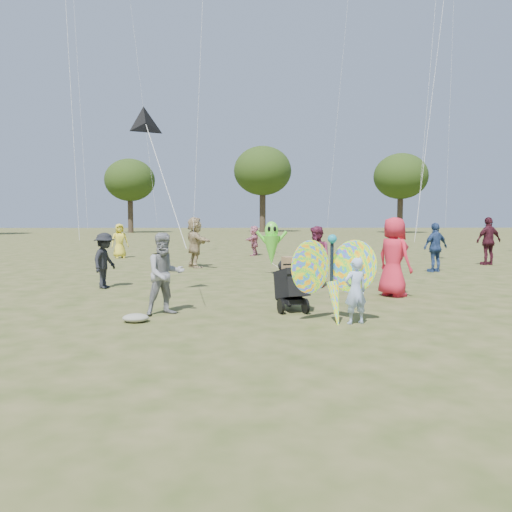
{
  "coord_description": "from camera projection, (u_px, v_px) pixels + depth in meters",
  "views": [
    {
      "loc": [
        -0.45,
        -8.4,
        1.87
      ],
      "look_at": [
        -0.2,
        1.5,
        1.1
      ],
      "focal_mm": 35.0,
      "sensor_mm": 36.0,
      "label": 1
    }
  ],
  "objects": [
    {
      "name": "ground",
      "position": [
        270.0,
        327.0,
        8.53
      ],
      "size": [
        160.0,
        160.0,
        0.0
      ],
      "primitive_type": "plane",
      "color": "#51592B",
      "rests_on": "ground"
    },
    {
      "name": "butterfly_kite",
      "position": [
        333.0,
        278.0,
        8.8
      ],
      "size": [
        1.74,
        0.75,
        1.77
      ],
      "color": "#EC253E",
      "rests_on": "ground"
    },
    {
      "name": "crowd_b",
      "position": [
        105.0,
        261.0,
        13.12
      ],
      "size": [
        0.73,
        1.04,
        1.46
      ],
      "primitive_type": "imported",
      "rotation": [
        0.0,
        0.0,
        1.36
      ],
      "color": "black",
      "rests_on": "ground"
    },
    {
      "name": "grey_bag",
      "position": [
        136.0,
        318.0,
        8.91
      ],
      "size": [
        0.47,
        0.39,
        0.15
      ],
      "primitive_type": "ellipsoid",
      "color": "gray",
      "rests_on": "ground"
    },
    {
      "name": "crowd_e",
      "position": [
        317.0,
        257.0,
        13.32
      ],
      "size": [
        0.94,
        1.0,
        1.64
      ],
      "primitive_type": "imported",
      "rotation": [
        0.0,
        0.0,
        5.26
      ],
      "color": "#732646",
      "rests_on": "ground"
    },
    {
      "name": "jogging_stroller",
      "position": [
        291.0,
        280.0,
        10.02
      ],
      "size": [
        0.69,
        1.12,
        1.09
      ],
      "rotation": [
        0.0,
        0.0,
        0.3
      ],
      "color": "black",
      "rests_on": "ground"
    },
    {
      "name": "crowd_c",
      "position": [
        435.0,
        247.0,
        17.0
      ],
      "size": [
        1.07,
        0.77,
        1.69
      ],
      "primitive_type": "imported",
      "rotation": [
        0.0,
        0.0,
        3.55
      ],
      "color": "navy",
      "rests_on": "ground"
    },
    {
      "name": "tree_line",
      "position": [
        282.0,
        170.0,
        52.93
      ],
      "size": [
        91.78,
        33.6,
        10.79
      ],
      "color": "#3A2D21",
      "rests_on": "ground"
    },
    {
      "name": "crowd_g",
      "position": [
        120.0,
        241.0,
        22.82
      ],
      "size": [
        0.91,
        0.78,
        1.58
      ],
      "primitive_type": "imported",
      "rotation": [
        0.0,
        0.0,
        0.44
      ],
      "color": "yellow",
      "rests_on": "ground"
    },
    {
      "name": "alien_kite",
      "position": [
        272.0,
        245.0,
        16.1
      ],
      "size": [
        1.12,
        0.69,
        1.74
      ],
      "color": "#5EE335",
      "rests_on": "ground"
    },
    {
      "name": "crowd_h",
      "position": [
        489.0,
        241.0,
        19.5
      ],
      "size": [
        1.19,
        0.74,
        1.88
      ],
      "primitive_type": "imported",
      "rotation": [
        0.0,
        0.0,
        3.42
      ],
      "color": "#461723",
      "rests_on": "ground"
    },
    {
      "name": "crowd_a",
      "position": [
        394.0,
        257.0,
        11.76
      ],
      "size": [
        0.98,
        1.09,
        1.87
      ],
      "primitive_type": "imported",
      "rotation": [
        0.0,
        0.0,
        2.11
      ],
      "color": "red",
      "rests_on": "ground"
    },
    {
      "name": "adult_man",
      "position": [
        165.0,
        274.0,
        9.54
      ],
      "size": [
        0.96,
        0.89,
        1.58
      ],
      "primitive_type": "imported",
      "rotation": [
        0.0,
        0.0,
        0.49
      ],
      "color": "gray",
      "rests_on": "ground"
    },
    {
      "name": "crowd_j",
      "position": [
        254.0,
        241.0,
        24.33
      ],
      "size": [
        0.89,
        1.41,
        1.46
      ],
      "primitive_type": "imported",
      "rotation": [
        0.0,
        0.0,
        4.34
      ],
      "color": "#C67188",
      "rests_on": "ground"
    },
    {
      "name": "crowd_d",
      "position": [
        195.0,
        242.0,
        18.5
      ],
      "size": [
        1.29,
        1.81,
        1.88
      ],
      "primitive_type": "imported",
      "rotation": [
        0.0,
        0.0,
        2.04
      ],
      "color": "tan",
      "rests_on": "ground"
    },
    {
      "name": "delta_kite_rig",
      "position": [
        146.0,
        124.0,
        10.84
      ],
      "size": [
        1.48,
        1.8,
        3.06
      ],
      "color": "black",
      "rests_on": "ground"
    },
    {
      "name": "child_girl",
      "position": [
        356.0,
        291.0,
        8.72
      ],
      "size": [
        0.49,
        0.39,
        1.17
      ],
      "primitive_type": "imported",
      "rotation": [
        0.0,
        0.0,
        3.43
      ],
      "color": "#A6BCEB",
      "rests_on": "ground"
    }
  ]
}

